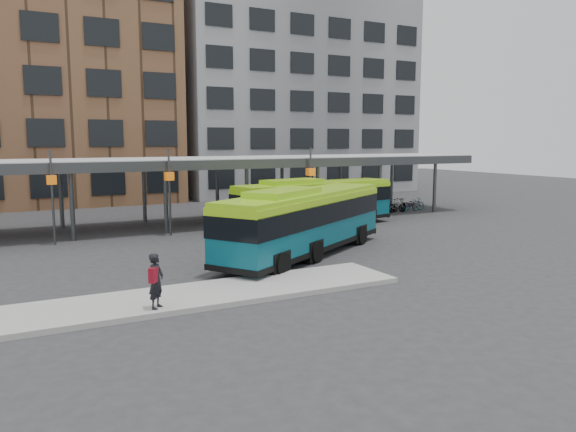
{
  "coord_description": "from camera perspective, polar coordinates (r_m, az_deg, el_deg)",
  "views": [
    {
      "loc": [
        -11.71,
        -20.59,
        5.29
      ],
      "look_at": [
        0.34,
        2.05,
        1.8
      ],
      "focal_mm": 35.0,
      "sensor_mm": 36.0,
      "label": 1
    }
  ],
  "objects": [
    {
      "name": "pedestrian",
      "position": [
        17.61,
        -13.26,
        -6.4
      ],
      "size": [
        0.72,
        0.74,
        1.71
      ],
      "rotation": [
        0.0,
        0.0,
        0.86
      ],
      "color": "black",
      "rests_on": "boarding_island"
    },
    {
      "name": "bus_front",
      "position": [
        25.65,
        1.67,
        -0.38
      ],
      "size": [
        11.16,
        8.19,
        3.2
      ],
      "rotation": [
        0.0,
        0.0,
        0.55
      ],
      "color": "#074757",
      "rests_on": "ground"
    },
    {
      "name": "ground",
      "position": [
        24.27,
        1.57,
        -4.84
      ],
      "size": [
        120.0,
        120.0,
        0.0
      ],
      "primitive_type": "plane",
      "color": "#28282B",
      "rests_on": "ground"
    },
    {
      "name": "boarding_island",
      "position": [
        19.37,
        -8.34,
        -7.91
      ],
      "size": [
        14.0,
        3.0,
        0.18
      ],
      "primitive_type": "cube",
      "color": "gray",
      "rests_on": "ground"
    },
    {
      "name": "bus_rear",
      "position": [
        33.88,
        2.75,
        1.43
      ],
      "size": [
        11.14,
        4.3,
        3.0
      ],
      "rotation": [
        0.0,
        0.0,
        0.19
      ],
      "color": "#074757",
      "rests_on": "ground"
    },
    {
      "name": "canopy",
      "position": [
        35.46,
        -8.85,
        5.42
      ],
      "size": [
        40.0,
        6.53,
        4.8
      ],
      "color": "#999B9E",
      "rests_on": "ground"
    },
    {
      "name": "bike_rack",
      "position": [
        41.58,
        9.87,
        1.0
      ],
      "size": [
        7.57,
        1.67,
        1.06
      ],
      "color": "slate",
      "rests_on": "ground"
    },
    {
      "name": "building_grey",
      "position": [
        59.63,
        -0.24,
        12.28
      ],
      "size": [
        24.0,
        14.0,
        20.0
      ],
      "primitive_type": "cube",
      "color": "slate",
      "rests_on": "ground"
    },
    {
      "name": "building_brick",
      "position": [
        52.93,
        -26.74,
        13.14
      ],
      "size": [
        26.0,
        14.0,
        22.0
      ],
      "primitive_type": "cube",
      "color": "brown",
      "rests_on": "ground"
    }
  ]
}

